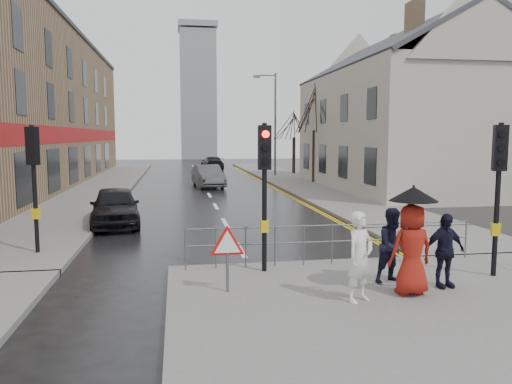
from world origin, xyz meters
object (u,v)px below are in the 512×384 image
object	(u,v)px
car_parked	(115,206)
pedestrian_a	(360,257)
pedestrian_d	(444,250)
pedestrian_b	(393,245)
car_mid	(208,176)
pedestrian_with_umbrella	(412,237)

from	to	relation	value
car_parked	pedestrian_a	bearing A→B (deg)	-66.58
pedestrian_a	pedestrian_d	size ratio (longest dim) A/B	1.11
pedestrian_b	pedestrian_d	distance (m)	1.01
car_mid	pedestrian_d	bearing A→B (deg)	-89.04
pedestrian_with_umbrella	car_parked	size ratio (longest dim) A/B	0.51
pedestrian_b	pedestrian_with_umbrella	xyz separation A→B (m)	(-0.00, -0.82, 0.34)
pedestrian_d	car_mid	xyz separation A→B (m)	(-3.42, 22.47, -0.20)
car_parked	car_mid	size ratio (longest dim) A/B	0.97
pedestrian_d	car_mid	distance (m)	22.73
pedestrian_d	car_mid	world-z (taller)	pedestrian_d
pedestrian_a	car_parked	distance (m)	11.27
pedestrian_b	car_mid	size ratio (longest dim) A/B	0.37
pedestrian_with_umbrella	car_mid	bearing A→B (deg)	96.32
pedestrian_b	car_mid	distance (m)	22.13
car_parked	car_mid	xyz separation A→B (m)	(4.22, 13.27, -0.00)
pedestrian_b	pedestrian_d	bearing A→B (deg)	-43.28
pedestrian_b	car_parked	distance (m)	11.03
pedestrian_b	pedestrian_with_umbrella	world-z (taller)	pedestrian_with_umbrella
pedestrian_a	car_parked	xyz separation A→B (m)	(-5.60, 9.77, -0.29)
pedestrian_with_umbrella	pedestrian_d	bearing A→B (deg)	20.88
car_mid	pedestrian_b	bearing A→B (deg)	-91.14
pedestrian_a	car_mid	world-z (taller)	pedestrian_a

